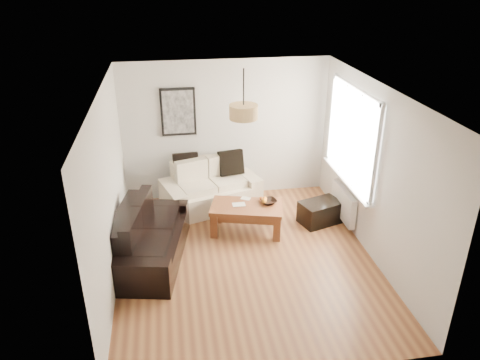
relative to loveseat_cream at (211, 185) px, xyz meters
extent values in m
plane|color=brown|center=(0.35, -1.78, -0.42)|extent=(4.50, 4.50, 0.00)
cube|color=white|center=(2.17, -0.98, -0.04)|extent=(0.10, 0.90, 0.52)
cylinder|color=tan|center=(0.35, -1.48, 1.81)|extent=(0.40, 0.40, 0.20)
cube|color=black|center=(1.80, -0.90, -0.23)|extent=(0.79, 0.63, 0.39)
cube|color=black|center=(-0.42, 0.21, 0.34)|extent=(0.46, 0.17, 0.46)
cube|color=black|center=(0.41, 0.21, 0.34)|extent=(0.47, 0.22, 0.45)
imported|color=black|center=(0.87, -0.95, 0.09)|extent=(0.29, 0.29, 0.06)
sphere|color=orange|center=(0.80, -0.93, 0.10)|extent=(0.08, 0.08, 0.08)
sphere|color=orange|center=(0.82, -0.87, 0.10)|extent=(0.09, 0.09, 0.08)
sphere|color=#D85D12|center=(0.77, -0.85, 0.10)|extent=(0.08, 0.08, 0.06)
cube|color=beige|center=(0.37, -0.93, 0.06)|extent=(0.21, 0.15, 0.01)
camera|label=1|loc=(-0.68, -7.54, 3.65)|focal=34.42mm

